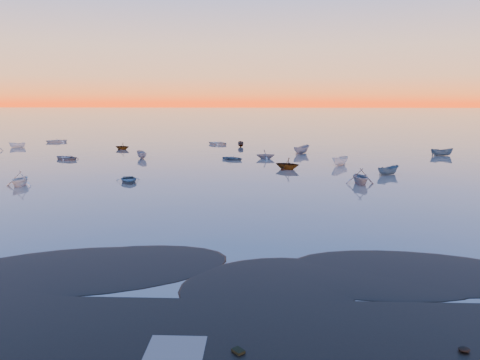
# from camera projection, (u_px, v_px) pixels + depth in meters

# --- Properties ---
(ground) EXTENTS (600.00, 600.00, 0.00)m
(ground) POSITION_uv_depth(u_px,v_px,m) (257.00, 136.00, 126.48)
(ground) COLOR #675E55
(ground) RESTS_ON ground
(mud_lobes) EXTENTS (140.00, 6.00, 0.07)m
(mud_lobes) POSITION_uv_depth(u_px,v_px,m) (251.00, 285.00, 27.18)
(mud_lobes) COLOR black
(mud_lobes) RESTS_ON ground
(moored_fleet) EXTENTS (124.00, 58.00, 1.20)m
(moored_fleet) POSITION_uv_depth(u_px,v_px,m) (256.00, 160.00, 80.27)
(moored_fleet) COLOR silver
(moored_fleet) RESTS_ON ground
(boat_near_left) EXTENTS (4.49, 2.97, 1.04)m
(boat_near_left) POSITION_uv_depth(u_px,v_px,m) (129.00, 182.00, 59.55)
(boat_near_left) COLOR #37566A
(boat_near_left) RESTS_ON ground
(boat_near_center) EXTENTS (3.19, 3.96, 1.27)m
(boat_near_center) POSITION_uv_depth(u_px,v_px,m) (388.00, 175.00, 65.04)
(boat_near_center) COLOR #37566A
(boat_near_center) RESTS_ON ground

